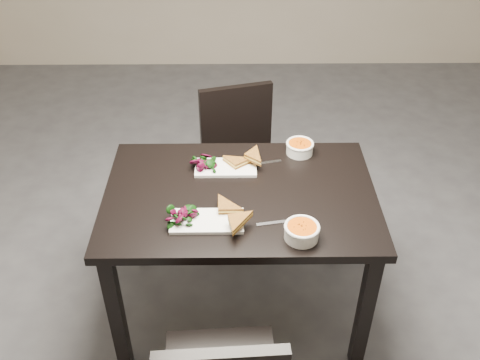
% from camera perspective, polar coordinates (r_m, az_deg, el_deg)
% --- Properties ---
extents(ground, '(5.00, 5.00, 0.00)m').
position_cam_1_polar(ground, '(3.23, 3.81, -6.82)').
color(ground, '#47474C').
rests_on(ground, ground).
extents(table, '(1.20, 0.80, 0.75)m').
position_cam_1_polar(table, '(2.45, 0.00, -3.16)').
color(table, black).
rests_on(table, ground).
extents(chair_far, '(0.51, 0.51, 0.85)m').
position_cam_1_polar(chair_far, '(3.12, 0.13, 2.91)').
color(chair_far, black).
rests_on(chair_far, ground).
extents(plate_near, '(0.30, 0.15, 0.01)m').
position_cam_1_polar(plate_near, '(2.23, -3.48, -4.34)').
color(plate_near, white).
rests_on(plate_near, table).
extents(sandwich_near, '(0.15, 0.11, 0.05)m').
position_cam_1_polar(sandwich_near, '(2.22, -1.81, -3.46)').
color(sandwich_near, '#A06721').
rests_on(sandwich_near, plate_near).
extents(salad_near, '(0.09, 0.08, 0.04)m').
position_cam_1_polar(salad_near, '(2.22, -6.08, -3.79)').
color(salad_near, black).
rests_on(salad_near, plate_near).
extents(soup_bowl_near, '(0.14, 0.14, 0.06)m').
position_cam_1_polar(soup_bowl_near, '(2.16, 6.51, -5.33)').
color(soup_bowl_near, white).
rests_on(soup_bowl_near, table).
extents(cutlery_near, '(0.18, 0.05, 0.00)m').
position_cam_1_polar(cutlery_near, '(2.24, 4.00, -4.45)').
color(cutlery_near, silver).
rests_on(cutlery_near, table).
extents(plate_far, '(0.28, 0.14, 0.01)m').
position_cam_1_polar(plate_far, '(2.53, -1.51, 1.31)').
color(plate_far, white).
rests_on(plate_far, table).
extents(sandwich_far, '(0.18, 0.17, 0.05)m').
position_cam_1_polar(sandwich_far, '(2.50, -0.03, 1.69)').
color(sandwich_far, '#A06721').
rests_on(sandwich_far, plate_far).
extents(salad_far, '(0.09, 0.08, 0.04)m').
position_cam_1_polar(salad_far, '(2.52, -3.79, 1.79)').
color(salad_far, black).
rests_on(salad_far, plate_far).
extents(soup_bowl_far, '(0.13, 0.13, 0.06)m').
position_cam_1_polar(soup_bowl_far, '(2.64, 6.31, 3.46)').
color(soup_bowl_far, white).
rests_on(soup_bowl_far, table).
extents(cutlery_far, '(0.18, 0.06, 0.00)m').
position_cam_1_polar(cutlery_far, '(2.57, 2.44, 1.79)').
color(cutlery_far, silver).
rests_on(cutlery_far, table).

